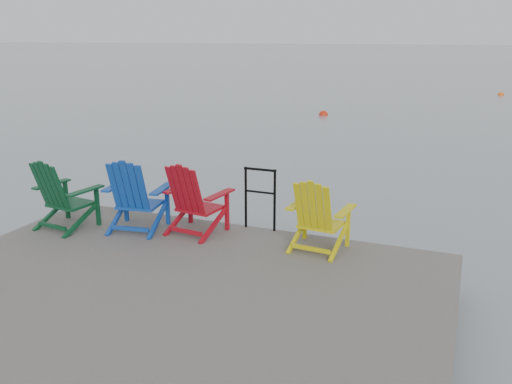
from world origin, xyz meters
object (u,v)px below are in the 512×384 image
at_px(handrail, 260,193).
at_px(buoy_c, 501,95).
at_px(chair_yellow, 318,215).
at_px(buoy_b, 323,115).
at_px(chair_blue, 135,194).
at_px(chair_red, 194,198).
at_px(chair_green, 62,194).

distance_m(handrail, buoy_c, 26.53).
height_order(handrail, chair_yellow, chair_yellow).
bearing_deg(buoy_b, chair_yellow, -75.42).
xyz_separation_m(chair_blue, buoy_c, (5.65, 26.90, -1.03)).
relative_size(chair_red, buoy_b, 2.67).
bearing_deg(chair_blue, buoy_b, 86.35).
relative_size(handrail, chair_blue, 0.85).
bearing_deg(buoy_c, chair_green, -103.76).
xyz_separation_m(handrail, buoy_c, (4.04, 26.20, -1.04)).
bearing_deg(chair_green, buoy_c, 84.08).
height_order(handrail, buoy_c, handrail).
height_order(handrail, chair_blue, chair_blue).
xyz_separation_m(handrail, chair_red, (-0.79, -0.50, -0.03)).
distance_m(chair_green, buoy_c, 28.04).
bearing_deg(chair_green, chair_yellow, 16.33).
relative_size(chair_green, chair_red, 1.00).
distance_m(chair_green, chair_yellow, 3.65).
bearing_deg(handrail, chair_green, -158.87).
bearing_deg(handrail, chair_blue, -156.50).
distance_m(chair_blue, buoy_c, 27.51).
xyz_separation_m(chair_yellow, buoy_c, (3.06, 26.68, -0.99)).
relative_size(buoy_b, buoy_c, 1.13).
bearing_deg(chair_red, handrail, 40.14).
bearing_deg(chair_blue, handrail, 14.66).
height_order(chair_blue, chair_red, chair_blue).
bearing_deg(chair_red, buoy_c, 87.37).
xyz_separation_m(chair_blue, buoy_b, (-1.43, 15.68, -1.03)).
height_order(handrail, chair_red, chair_red).
bearing_deg(buoy_b, buoy_c, 57.77).
xyz_separation_m(handrail, buoy_b, (-3.04, 14.98, -1.04)).
height_order(chair_yellow, buoy_b, chair_yellow).
height_order(chair_green, buoy_b, chair_green).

